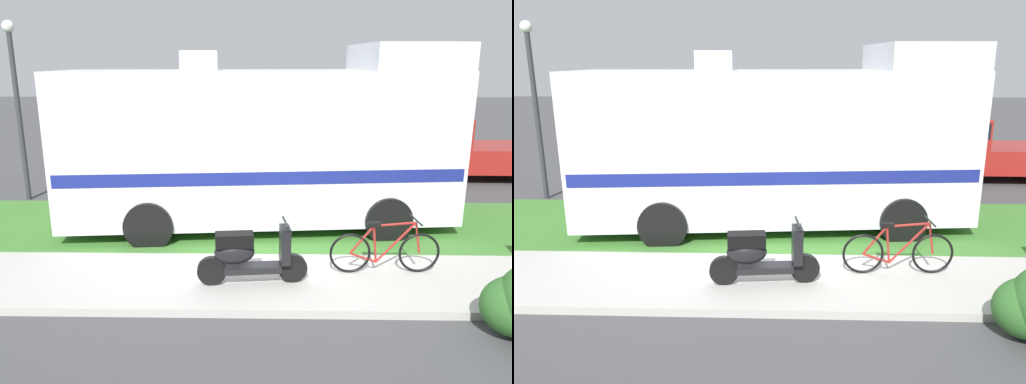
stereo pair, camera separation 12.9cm
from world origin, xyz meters
TOP-DOWN VIEW (x-y plane):
  - ground_plane at (0.00, 0.00)m, footprint 80.00×80.00m
  - sidewalk at (0.00, -1.20)m, footprint 24.00×2.00m
  - grass_strip at (0.00, 1.50)m, footprint 24.00×3.40m
  - motorhome_rv at (0.13, 1.66)m, footprint 7.81×3.09m
  - scooter at (-0.08, -1.35)m, footprint 1.66×0.51m
  - bicycle at (2.05, -0.92)m, footprint 1.74×0.52m
  - pickup_truck_near at (5.53, 6.28)m, footprint 5.05×2.28m
  - street_lamp_post at (-5.76, 3.60)m, footprint 0.28×0.28m

SIDE VIEW (x-z plane):
  - ground_plane at x=0.00m, z-range 0.00..0.00m
  - grass_strip at x=0.00m, z-range 0.00..0.08m
  - sidewalk at x=0.00m, z-range 0.00..0.12m
  - bicycle at x=2.05m, z-range 0.05..0.93m
  - scooter at x=-0.08m, z-range 0.09..1.06m
  - pickup_truck_near at x=5.53m, z-range 0.06..1.87m
  - motorhome_rv at x=0.13m, z-range -0.09..3.60m
  - street_lamp_post at x=-5.76m, z-range 0.46..4.72m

